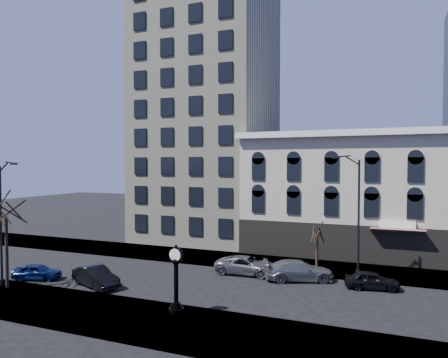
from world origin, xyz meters
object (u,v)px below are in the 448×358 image
at_px(street_clock, 176,282).
at_px(street_lamp_near, 5,190).
at_px(car_near_a, 37,272).
at_px(car_near_b, 96,277).

height_order(street_clock, street_lamp_near, street_lamp_near).
distance_m(street_clock, car_near_a, 14.19).
height_order(car_near_a, car_near_b, car_near_b).
bearing_deg(car_near_a, street_clock, -119.69).
height_order(street_clock, car_near_a, street_clock).
distance_m(street_clock, street_lamp_near, 15.25).
xyz_separation_m(street_clock, car_near_a, (-13.90, 2.46, -1.37)).
relative_size(street_clock, car_near_b, 0.92).
relative_size(street_clock, car_near_a, 1.12).
xyz_separation_m(car_near_a, car_near_b, (5.57, 0.26, 0.11)).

